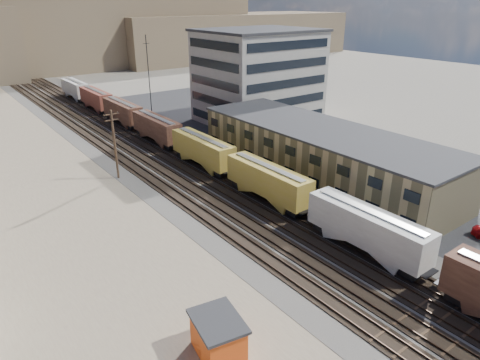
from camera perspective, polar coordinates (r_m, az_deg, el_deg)
ground at (r=39.87m, az=22.41°, el=-15.69°), size 300.00×300.00×0.00m
ballast_bed at (r=73.99m, az=-12.16°, el=3.70°), size 18.00×200.00×0.06m
dirt_yard at (r=59.53m, az=-25.36°, el=-2.93°), size 24.00×180.00×0.03m
asphalt_lot at (r=74.42m, az=8.55°, el=4.07°), size 26.00×120.00×0.04m
rail_tracks at (r=73.75m, az=-12.55°, el=3.67°), size 11.40×200.00×0.24m
freight_train at (r=71.54m, az=-8.28°, el=5.65°), size 3.00×119.74×4.46m
warehouse at (r=61.94m, az=10.70°, el=3.59°), size 12.40×40.40×7.25m
office_tower at (r=90.41m, az=2.44°, el=13.69°), size 22.60×18.60×18.45m
utility_pole_north at (r=62.26m, az=-16.38°, el=4.74°), size 2.20×0.32×10.00m
radio_mast at (r=82.98m, az=-11.96°, el=12.29°), size 1.20×0.16×18.00m
maintenance_shed at (r=32.53m, az=-2.93°, el=-20.11°), size 3.94×4.70×3.07m
parked_car_white at (r=58.04m, az=24.38°, el=-2.67°), size 2.87×4.43×1.38m
parked_car_blue at (r=82.65m, az=4.06°, el=6.68°), size 5.43×4.85×1.40m
parked_car_far at (r=88.46m, az=9.03°, el=7.64°), size 3.90×5.35×1.69m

